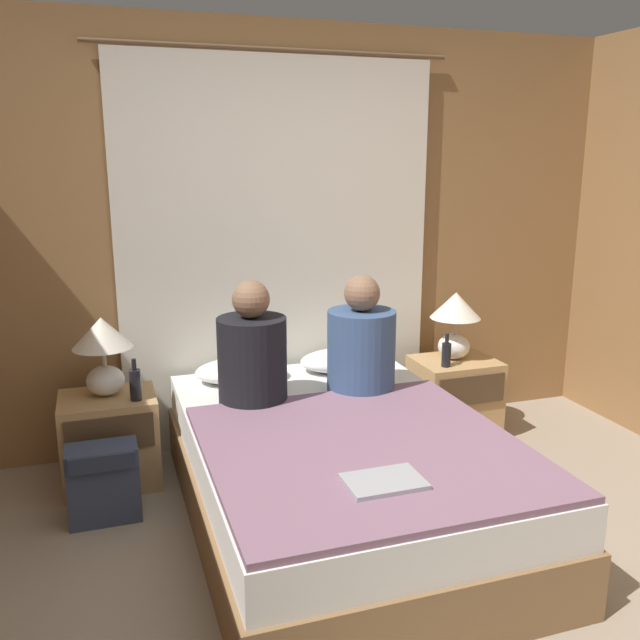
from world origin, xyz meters
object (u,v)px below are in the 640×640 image
at_px(nightstand_left, 110,440).
at_px(nightstand_right, 454,397).
at_px(person_right_in_bed, 361,345).
at_px(bed, 340,474).
at_px(pillow_right, 342,360).
at_px(beer_bottle_on_left_stand, 135,384).
at_px(lamp_left, 103,346).
at_px(beer_bottle_on_right_stand, 446,354).
at_px(backpack_on_floor, 103,478).
at_px(person_left_in_bed, 252,354).
at_px(laptop_on_bed, 384,481).
at_px(lamp_right, 455,317).
at_px(pillow_left, 240,370).

bearing_deg(nightstand_left, nightstand_right, 0.00).
bearing_deg(person_right_in_bed, bed, -122.41).
bearing_deg(pillow_right, bed, -110.79).
height_order(nightstand_left, beer_bottle_on_left_stand, beer_bottle_on_left_stand).
relative_size(nightstand_right, lamp_left, 1.18).
relative_size(person_right_in_bed, beer_bottle_on_right_stand, 3.11).
distance_m(pillow_right, backpack_on_floor, 1.51).
bearing_deg(bed, pillow_right, 69.21).
height_order(nightstand_right, person_right_in_bed, person_right_in_bed).
height_order(nightstand_left, person_right_in_bed, person_right_in_bed).
relative_size(pillow_right, person_left_in_bed, 0.80).
xyz_separation_m(bed, lamp_left, (-1.05, 0.79, 0.52)).
height_order(pillow_right, laptop_on_bed, pillow_right).
height_order(bed, beer_bottle_on_right_stand, beer_bottle_on_right_stand).
bearing_deg(beer_bottle_on_left_stand, laptop_on_bed, -57.23).
xyz_separation_m(nightstand_right, lamp_right, (0.00, 0.03, 0.52)).
height_order(person_left_in_bed, beer_bottle_on_left_stand, person_left_in_bed).
bearing_deg(bed, laptop_on_bed, -95.34).
xyz_separation_m(lamp_left, lamp_right, (2.10, 0.00, 0.00)).
xyz_separation_m(pillow_left, person_left_in_bed, (-0.01, -0.38, 0.20)).
xyz_separation_m(lamp_left, person_left_in_bed, (0.72, -0.35, -0.01)).
relative_size(beer_bottle_on_left_stand, backpack_on_floor, 0.59).
xyz_separation_m(bed, lamp_right, (1.05, 0.79, 0.52)).
relative_size(beer_bottle_on_left_stand, laptop_on_bed, 0.75).
bearing_deg(lamp_right, nightstand_left, -179.05).
height_order(nightstand_right, pillow_left, pillow_left).
xyz_separation_m(pillow_left, pillow_right, (0.62, 0.00, 0.00)).
bearing_deg(nightstand_left, backpack_on_floor, -96.65).
distance_m(lamp_left, backpack_on_floor, 0.70).
relative_size(nightstand_right, laptop_on_bed, 1.66).
distance_m(lamp_left, person_left_in_bed, 0.81).
distance_m(lamp_right, pillow_left, 1.38).
distance_m(pillow_right, laptop_on_bed, 1.52).
xyz_separation_m(person_left_in_bed, laptop_on_bed, (0.26, -1.09, -0.22)).
xyz_separation_m(nightstand_right, pillow_right, (-0.74, 0.06, 0.30)).
distance_m(pillow_left, person_right_in_bed, 0.73).
bearing_deg(person_right_in_bed, laptop_on_bed, -107.27).
height_order(lamp_right, backpack_on_floor, lamp_right).
bearing_deg(bed, person_right_in_bed, 57.59).
distance_m(nightstand_right, laptop_on_bed, 1.81).
distance_m(nightstand_right, person_right_in_bed, 0.97).
distance_m(nightstand_right, beer_bottle_on_right_stand, 0.36).
bearing_deg(lamp_right, lamp_left, 180.00).
bearing_deg(pillow_left, lamp_right, -1.17).
relative_size(nightstand_left, person_left_in_bed, 0.77).
relative_size(nightstand_right, person_left_in_bed, 0.77).
bearing_deg(person_left_in_bed, person_right_in_bed, 0.00).
bearing_deg(person_right_in_bed, person_left_in_bed, 180.00).
bearing_deg(bed, lamp_left, 142.95).
xyz_separation_m(lamp_right, person_left_in_bed, (-1.37, -0.35, -0.01)).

